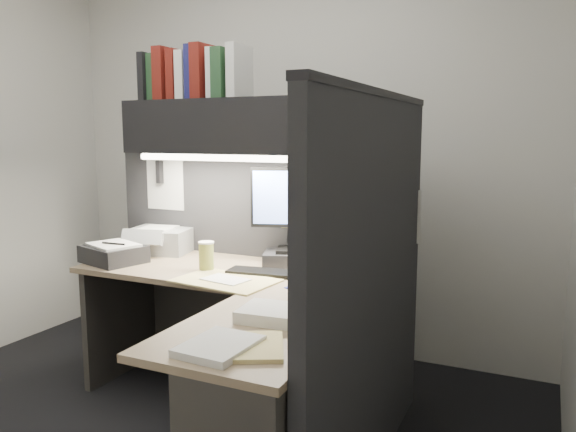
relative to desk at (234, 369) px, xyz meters
The scene contains 20 objects.
wall_back 1.81m from the desk, 105.82° to the left, with size 3.50×0.04×2.70m, color silver.
partition_back 1.07m from the desk, 113.00° to the left, with size 1.90×0.06×1.60m, color black.
partition_right 0.68m from the desk, 18.19° to the left, with size 0.06×1.50×1.60m, color black.
desk is the anchor object (origin of this frame).
overhead_shelf 1.33m from the desk, 111.79° to the left, with size 1.55×0.34×0.30m, color black.
task_light_tube 1.12m from the desk, 116.16° to the left, with size 0.04×0.04×1.32m, color white.
monitor 0.96m from the desk, 94.85° to the left, with size 0.49×0.34×0.55m.
keyboard 0.63m from the desk, 101.65° to the left, with size 0.42×0.14×0.02m, color black.
mousepad 0.53m from the desk, 62.21° to the left, with size 0.20×0.18×0.00m, color #1B2597.
mouse 0.55m from the desk, 62.96° to the left, with size 0.06×0.10×0.04m, color black.
telephone 0.81m from the desk, 61.42° to the left, with size 0.20×0.21×0.08m, color beige.
coffee_cup 0.75m from the desk, 132.97° to the left, with size 0.08×0.08×0.15m, color #A99A43.
printer 1.31m from the desk, 141.42° to the left, with size 0.37×0.31×0.15m, color gray.
notebook_stack 1.17m from the desk, 157.81° to the left, with size 0.33×0.27×0.10m, color black.
open_folder 0.50m from the desk, 125.79° to the left, with size 0.49×0.32×0.01m, color #DAC87A.
paper_stack_a 0.40m from the desk, 20.87° to the right, with size 0.25×0.21×0.05m, color white.
paper_stack_b 0.58m from the desk, 64.63° to the right, with size 0.22×0.27×0.03m, color white.
manila_stack 0.58m from the desk, 51.76° to the right, with size 0.21×0.27×0.02m, color #DAC87A.
binder_row 1.69m from the desk, 132.09° to the left, with size 0.63×0.25×0.31m.
pinned_papers 0.83m from the desk, 90.40° to the left, with size 1.76×1.31×0.51m.
Camera 1 is at (1.62, -2.00, 1.45)m, focal length 35.00 mm.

